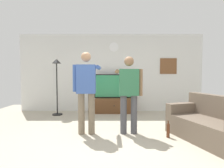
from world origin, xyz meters
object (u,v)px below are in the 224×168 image
at_px(tv_stand, 114,105).
at_px(television, 114,86).
at_px(person_standing_nearer_couch, 129,90).
at_px(beverage_bottle, 168,130).
at_px(person_standing_nearer_lamp, 86,88).
at_px(framed_picture, 168,66).
at_px(side_couch, 213,125).
at_px(floor_lamp, 57,75).
at_px(wall_clock, 114,47).

relative_size(tv_stand, television, 0.95).
distance_m(person_standing_nearer_couch, beverage_bottle, 1.16).
height_order(person_standing_nearer_lamp, person_standing_nearer_couch, person_standing_nearer_lamp).
relative_size(person_standing_nearer_lamp, person_standing_nearer_couch, 1.05).
distance_m(framed_picture, side_couch, 3.15).
xyz_separation_m(framed_picture, floor_lamp, (-3.74, -0.61, -0.31)).
relative_size(tv_stand, side_couch, 0.69).
height_order(framed_picture, person_standing_nearer_couch, framed_picture).
xyz_separation_m(wall_clock, person_standing_nearer_lamp, (-0.62, -2.43, -1.25)).
height_order(television, floor_lamp, floor_lamp).
relative_size(television, wall_clock, 4.14).
bearing_deg(side_couch, floor_lamp, 148.60).
bearing_deg(person_standing_nearer_couch, person_standing_nearer_lamp, -178.34).
distance_m(tv_stand, person_standing_nearer_couch, 2.25).
xyz_separation_m(framed_picture, person_standing_nearer_couch, (-1.61, -2.41, -0.64)).
height_order(person_standing_nearer_lamp, beverage_bottle, person_standing_nearer_lamp).
xyz_separation_m(framed_picture, person_standing_nearer_lamp, (-2.54, -2.44, -0.59)).
height_order(television, side_couch, television).
bearing_deg(television, person_standing_nearer_lamp, -105.90).
relative_size(floor_lamp, person_standing_nearer_couch, 1.06).
height_order(television, beverage_bottle, television).
distance_m(tv_stand, person_standing_nearer_lamp, 2.36).
relative_size(television, beverage_bottle, 3.80).
height_order(framed_picture, side_couch, framed_picture).
relative_size(television, framed_picture, 2.29).
height_order(wall_clock, side_couch, wall_clock).
distance_m(television, side_couch, 3.28).
height_order(floor_lamp, side_couch, floor_lamp).
distance_m(wall_clock, side_couch, 3.94).
relative_size(framed_picture, floor_lamp, 0.32).
distance_m(framed_picture, floor_lamp, 3.80).
bearing_deg(person_standing_nearer_lamp, beverage_bottle, -7.92).
height_order(tv_stand, framed_picture, framed_picture).
bearing_deg(tv_stand, wall_clock, 90.00).
relative_size(tv_stand, floor_lamp, 0.70).
height_order(framed_picture, beverage_bottle, framed_picture).
distance_m(wall_clock, beverage_bottle, 3.57).
relative_size(floor_lamp, beverage_bottle, 5.14).
bearing_deg(framed_picture, side_couch, -90.64).
bearing_deg(person_standing_nearer_lamp, floor_lamp, 123.41).
bearing_deg(floor_lamp, person_standing_nearer_couch, -40.23).
bearing_deg(person_standing_nearer_lamp, person_standing_nearer_couch, 1.66).
relative_size(tv_stand, wall_clock, 3.94).
xyz_separation_m(television, floor_lamp, (-1.83, -0.37, 0.38)).
xyz_separation_m(tv_stand, floor_lamp, (-1.83, -0.32, 1.03)).
relative_size(floor_lamp, person_standing_nearer_lamp, 1.01).
height_order(wall_clock, person_standing_nearer_lamp, wall_clock).
bearing_deg(floor_lamp, wall_clock, 18.43).
bearing_deg(person_standing_nearer_lamp, wall_clock, 75.62).
xyz_separation_m(tv_stand, framed_picture, (1.91, 0.30, 1.34)).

